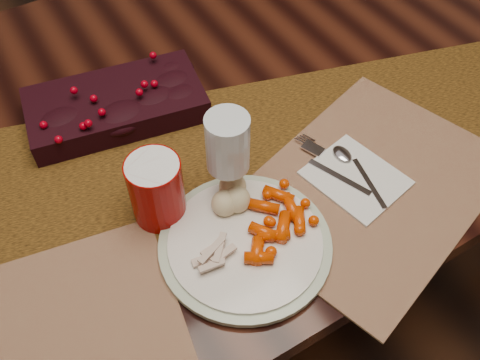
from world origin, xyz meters
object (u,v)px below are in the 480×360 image
dining_table (194,219)px  wine_glass (228,163)px  napkin (356,178)px  red_cup (157,190)px  baby_carrots (273,222)px  turkey_shreds (211,257)px  dinner_plate (245,243)px  placemat_main (371,185)px  centerpiece (115,102)px  mashed_potatoes (234,191)px

dining_table → wine_glass: wine_glass is taller
napkin → red_cup: red_cup is taller
baby_carrots → napkin: bearing=5.2°
napkin → turkey_shreds: bearing=172.0°
turkey_shreds → dinner_plate: bearing=3.2°
red_cup → napkin: bearing=-18.9°
napkin → wine_glass: wine_glass is taller
placemat_main → baby_carrots: (-0.20, 0.01, 0.03)m
placemat_main → turkey_shreds: bearing=161.9°
napkin → wine_glass: bearing=147.7°
dining_table → napkin: (0.18, -0.31, 0.38)m
placemat_main → baby_carrots: baby_carrots is taller
dining_table → turkey_shreds: size_ratio=24.79×
centerpiece → baby_carrots: centerpiece is taller
wine_glass → baby_carrots: bearing=-74.6°
dining_table → wine_glass: (-0.03, -0.24, 0.47)m
dinner_plate → dining_table: bearing=80.5°
centerpiece → napkin: centerpiece is taller
dining_table → mashed_potatoes: (-0.03, -0.25, 0.42)m
dinner_plate → wine_glass: (0.03, 0.09, 0.08)m
mashed_potatoes → napkin: bearing=-16.2°
dining_table → napkin: bearing=-60.5°
mashed_potatoes → red_cup: red_cup is taller
dinner_plate → turkey_shreds: bearing=-176.8°
wine_glass → mashed_potatoes: bearing=-88.6°
placemat_main → dinner_plate: bearing=161.0°
centerpiece → napkin: size_ratio=2.10×
centerpiece → napkin: bearing=-51.1°
baby_carrots → dining_table: bearing=89.3°
mashed_potatoes → wine_glass: bearing=91.4°
dinner_plate → turkey_shreds: 0.06m
dining_table → placemat_main: placemat_main is taller
placemat_main → red_cup: bearing=140.7°
mashed_potatoes → napkin: size_ratio=0.53×
napkin → wine_glass: 0.24m
dinner_plate → mashed_potatoes: 0.09m
dining_table → placemat_main: bearing=-60.2°
mashed_potatoes → turkey_shreds: mashed_potatoes is taller
dining_table → turkey_shreds: bearing=-109.2°
centerpiece → placemat_main: centerpiece is taller
dinner_plate → red_cup: 0.16m
turkey_shreds → wine_glass: wine_glass is taller
baby_carrots → placemat_main: bearing=-2.0°
placemat_main → red_cup: size_ratio=3.83×
dinner_plate → mashed_potatoes: (0.03, 0.08, 0.03)m
centerpiece → dining_table: bearing=-21.9°
dinner_plate → turkey_shreds: turkey_shreds is taller
baby_carrots → wine_glass: (-0.03, 0.09, 0.06)m
turkey_shreds → napkin: 0.29m
dining_table → wine_glass: bearing=-97.2°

